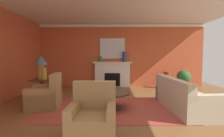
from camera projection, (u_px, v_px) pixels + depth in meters
name	position (u px, v px, depth m)	size (l,w,h in m)	color
ground_plane	(122.00, 107.00, 4.62)	(9.43, 9.43, 0.00)	brown
wall_fireplace	(118.00, 56.00, 7.78)	(7.86, 0.12, 2.90)	#C65633
ceiling_panel	(122.00, 3.00, 4.70)	(7.86, 7.05, 0.06)	white
crown_moulding	(119.00, 26.00, 7.60)	(7.86, 0.08, 0.12)	white
area_rug	(112.00, 108.00, 4.53)	(3.79, 2.28, 0.01)	#993D33
fireplace	(112.00, 75.00, 7.64)	(1.80, 0.35, 1.16)	white
mantel_mirror	(112.00, 48.00, 7.67)	(1.15, 0.04, 0.93)	silver
sofa	(183.00, 98.00, 4.42)	(1.00, 2.14, 0.85)	#BCB299
armchair_near_window	(46.00, 97.00, 4.55)	(0.89, 0.89, 0.95)	#9E7A4C
armchair_facing_fireplace	(93.00, 120.00, 2.92)	(0.81, 0.81, 0.95)	#9E7A4C
coffee_table	(112.00, 96.00, 4.50)	(1.00, 1.00, 0.45)	#3D2D1E
side_table	(42.00, 88.00, 5.24)	(0.56, 0.56, 0.70)	#3D2D1E
table_lamp	(41.00, 62.00, 5.18)	(0.44, 0.44, 0.75)	#B28E38
vase_on_side_table	(44.00, 74.00, 5.09)	(0.13, 0.13, 0.37)	#B7892D
vase_tall_corner	(167.00, 80.00, 7.34)	(0.30, 0.30, 0.74)	#9E3328
vase_mantel_left	(100.00, 59.00, 7.54)	(0.14, 0.14, 0.27)	#33703D
vase_mantel_right	(124.00, 57.00, 7.52)	(0.19, 0.19, 0.46)	navy
book_red_cover	(107.00, 90.00, 4.66)	(0.22, 0.16, 0.06)	tan
potted_plant	(184.00, 78.00, 6.99)	(0.56, 0.56, 0.83)	#A8754C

